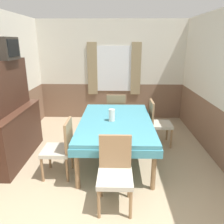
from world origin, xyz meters
TOP-DOWN VIEW (x-y plane):
  - wall_back at (0.00, 4.36)m, footprint 4.23×0.10m
  - wall_right at (1.94, 2.17)m, footprint 0.05×4.74m
  - dining_table at (0.13, 2.12)m, footprint 1.28×2.03m
  - chair_left_near at (-0.71, 1.54)m, footprint 0.44×0.44m
  - chair_head_near at (0.13, 0.90)m, footprint 0.44×0.44m
  - chair_right_far at (0.98, 2.70)m, footprint 0.44×0.44m
  - chair_head_window at (0.13, 3.34)m, footprint 0.44×0.44m
  - sideboard at (-1.69, 2.03)m, footprint 0.46×1.54m
  - tv at (-1.68, 2.15)m, footprint 0.29×0.47m
  - vase at (0.07, 2.08)m, footprint 0.11×0.11m

SIDE VIEW (x-z plane):
  - chair_left_near at x=-0.71m, z-range 0.03..0.96m
  - chair_head_near at x=0.13m, z-range 0.03..0.96m
  - chair_right_far at x=0.98m, z-range 0.03..0.96m
  - chair_head_window at x=0.13m, z-range 0.03..0.96m
  - dining_table at x=0.13m, z-range 0.27..1.00m
  - sideboard at x=-1.69m, z-range -0.14..1.62m
  - vase at x=0.07m, z-range 0.73..0.94m
  - wall_right at x=1.94m, z-range 0.00..2.60m
  - wall_back at x=0.00m, z-range 0.00..2.60m
  - tv at x=-1.68m, z-range 1.76..2.12m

